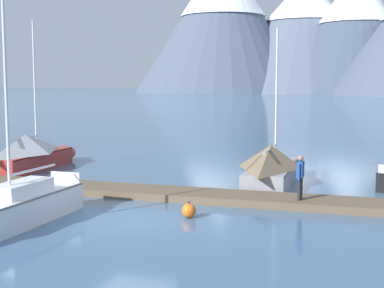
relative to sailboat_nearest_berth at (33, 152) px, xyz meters
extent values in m
plane|color=#426689|center=(10.06, -8.43, -0.90)|extent=(700.00, 700.00, 0.00)
cone|color=#4C566B|center=(-52.12, 212.08, 29.58)|extent=(77.34, 77.34, 60.98)
cone|color=slate|center=(-18.07, 225.12, 24.38)|extent=(88.25, 88.25, 50.56)
cone|color=#424C60|center=(4.20, 211.62, 24.41)|extent=(64.61, 64.61, 50.64)
cube|color=brown|center=(10.06, -4.43, -0.75)|extent=(25.65, 2.89, 0.30)
cylinder|color=#38383D|center=(10.09, -5.28, -0.78)|extent=(24.57, 1.12, 0.24)
cylinder|color=#38383D|center=(10.03, -3.58, -0.78)|extent=(24.57, 1.12, 0.24)
cube|color=#B2332D|center=(0.01, -0.21, -0.44)|extent=(2.13, 6.09, 0.92)
ellipsoid|color=#B2332D|center=(-0.20, 3.14, -0.44)|extent=(1.62, 2.17, 0.88)
cube|color=#501614|center=(0.01, -0.21, -0.02)|extent=(2.17, 5.97, 0.06)
cylinder|color=silver|center=(-0.03, 0.40, 3.54)|extent=(0.10, 0.10, 7.05)
cylinder|color=silver|center=(0.06, -0.95, 0.86)|extent=(0.25, 2.70, 0.08)
pyramid|color=silver|center=(0.04, -0.65, 0.53)|extent=(2.31, 4.91, 1.03)
cube|color=silver|center=(6.78, -9.92, -0.41)|extent=(1.38, 5.18, 0.98)
cube|color=slate|center=(6.78, -9.92, 0.04)|extent=(1.42, 5.07, 0.06)
cylinder|color=silver|center=(6.77, -10.67, 3.55)|extent=(0.10, 0.10, 6.94)
cylinder|color=silver|center=(6.78, -9.40, 0.82)|extent=(0.09, 2.54, 0.08)
cube|color=white|center=(6.78, -10.05, 0.30)|extent=(0.96, 2.33, 0.44)
cube|color=silver|center=(6.78, -7.41, 0.26)|extent=(1.23, 0.10, 0.36)
cube|color=#93939E|center=(13.12, 0.12, -0.49)|extent=(2.17, 6.27, 0.84)
ellipsoid|color=#93939E|center=(12.94, 3.42, -0.49)|extent=(1.63, 1.31, 0.80)
cube|color=#424247|center=(13.12, 0.12, -0.11)|extent=(2.21, 6.15, 0.06)
cylinder|color=silver|center=(13.06, 1.15, 3.13)|extent=(0.10, 0.10, 6.40)
cylinder|color=silver|center=(13.15, -0.56, 0.79)|extent=(0.26, 3.42, 0.08)
pyramid|color=#7A664C|center=(13.14, -0.34, 0.44)|extent=(2.36, 5.05, 1.02)
cylinder|color=#232328|center=(15.12, -4.40, -0.17)|extent=(0.14, 0.14, 0.86)
cylinder|color=#232328|center=(15.11, -4.66, -0.17)|extent=(0.14, 0.14, 0.86)
cube|color=#234793|center=(15.12, -4.53, 0.56)|extent=(0.24, 0.39, 0.60)
sphere|color=#A37556|center=(15.12, -4.53, 0.98)|extent=(0.22, 0.22, 0.22)
cylinder|color=#234793|center=(15.13, -4.28, 0.49)|extent=(0.09, 0.09, 0.62)
cylinder|color=#234793|center=(15.10, -4.78, 0.49)|extent=(0.09, 0.09, 0.62)
sphere|color=orange|center=(11.72, -7.41, -0.65)|extent=(0.51, 0.51, 0.51)
cylinder|color=#262628|center=(11.72, -7.41, -0.36)|extent=(0.06, 0.06, 0.08)
camera|label=1|loc=(18.18, -25.20, 3.81)|focal=51.88mm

